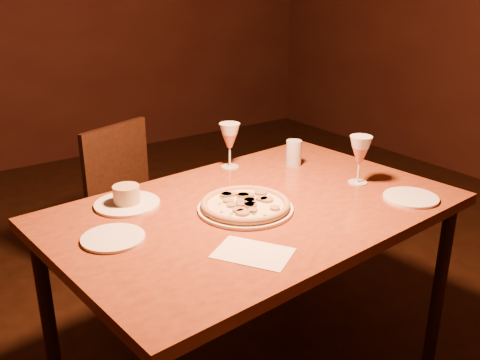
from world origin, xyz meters
TOP-DOWN VIEW (x-y plane):
  - dining_table at (0.13, 0.27)m, footprint 1.51×1.04m
  - chair_far at (0.07, 1.19)m, footprint 0.53×0.53m
  - pizza_plate at (0.08, 0.26)m, footprint 0.34×0.34m
  - ramekin_saucer at (-0.24, 0.54)m, footprint 0.23×0.23m
  - wine_glass_far at (0.29, 0.67)m, footprint 0.09×0.09m
  - wine_glass_right at (0.60, 0.22)m, footprint 0.09×0.09m
  - water_tumbler at (0.53, 0.53)m, footprint 0.07×0.07m
  - side_plate_left at (-0.39, 0.32)m, footprint 0.20×0.20m
  - side_plate_near at (0.64, -0.01)m, footprint 0.20×0.20m
  - menu_card at (-0.09, -0.01)m, footprint 0.25×0.27m

SIDE VIEW (x-z plane):
  - chair_far at x=0.07m, z-range 0.05..0.91m
  - dining_table at x=0.13m, z-range 0.32..1.08m
  - menu_card at x=-0.09m, z-range 0.77..0.77m
  - side_plate_left at x=-0.39m, z-range 0.77..0.78m
  - side_plate_near at x=0.64m, z-range 0.77..0.78m
  - pizza_plate at x=0.08m, z-range 0.77..0.81m
  - ramekin_saucer at x=-0.24m, z-range 0.75..0.83m
  - water_tumbler at x=0.53m, z-range 0.77..0.88m
  - wine_glass_right at x=0.60m, z-range 0.77..0.96m
  - wine_glass_far at x=0.29m, z-range 0.77..0.96m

